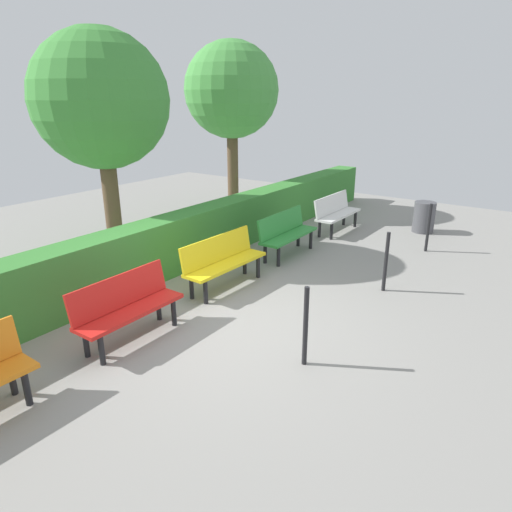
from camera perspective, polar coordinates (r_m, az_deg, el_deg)
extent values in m
plane|color=gray|center=(6.48, -4.56, -8.38)|extent=(19.38, 19.38, 0.00)
cube|color=white|center=(10.76, 10.39, 5.15)|extent=(1.58, 0.44, 0.05)
cube|color=white|center=(10.79, 9.56, 6.52)|extent=(1.58, 0.14, 0.42)
cylinder|color=black|center=(11.32, 12.42, 4.58)|extent=(0.07, 0.07, 0.39)
cylinder|color=black|center=(11.44, 11.05, 4.82)|extent=(0.07, 0.07, 0.39)
cylinder|color=black|center=(10.20, 9.51, 3.13)|extent=(0.07, 0.07, 0.39)
cylinder|color=black|center=(10.33, 8.02, 3.42)|extent=(0.07, 0.07, 0.39)
cube|color=#2D8C38|center=(8.99, 4.22, 2.58)|extent=(1.59, 0.44, 0.05)
cube|color=#2D8C38|center=(9.02, 3.22, 4.21)|extent=(1.58, 0.13, 0.42)
cylinder|color=black|center=(9.52, 6.93, 2.08)|extent=(0.07, 0.07, 0.39)
cylinder|color=black|center=(9.66, 5.36, 2.39)|extent=(0.07, 0.07, 0.39)
cylinder|color=black|center=(8.46, 2.85, -0.05)|extent=(0.07, 0.07, 0.39)
cylinder|color=black|center=(8.61, 1.16, 0.33)|extent=(0.07, 0.07, 0.39)
cube|color=yellow|center=(7.45, -3.76, -1.04)|extent=(1.66, 0.48, 0.05)
cube|color=yellow|center=(7.49, -4.91, 0.96)|extent=(1.65, 0.16, 0.42)
cylinder|color=black|center=(7.93, 0.26, -1.39)|extent=(0.07, 0.07, 0.39)
cylinder|color=black|center=(8.10, -1.44, -0.94)|extent=(0.07, 0.07, 0.39)
cylinder|color=black|center=(6.98, -6.39, -4.53)|extent=(0.07, 0.07, 0.39)
cylinder|color=black|center=(7.17, -8.15, -3.93)|extent=(0.07, 0.07, 0.39)
cube|color=red|center=(6.06, -15.49, -6.75)|extent=(1.50, 0.42, 0.05)
cube|color=red|center=(6.11, -16.85, -4.27)|extent=(1.50, 0.12, 0.42)
cylinder|color=black|center=(6.41, -10.35, -7.03)|extent=(0.07, 0.07, 0.39)
cylinder|color=black|center=(6.61, -12.20, -6.32)|extent=(0.07, 0.07, 0.39)
cylinder|color=black|center=(5.75, -18.93, -11.16)|extent=(0.07, 0.07, 0.39)
cylinder|color=black|center=(5.97, -20.69, -10.18)|extent=(0.07, 0.07, 0.39)
cylinder|color=black|center=(5.37, -26.98, -14.68)|extent=(0.07, 0.07, 0.39)
cylinder|color=black|center=(5.61, -28.45, -13.43)|extent=(0.07, 0.07, 0.39)
cube|color=#387F33|center=(8.19, -11.44, 1.19)|extent=(15.38, 0.57, 1.01)
cylinder|color=brown|center=(12.57, -2.95, 11.25)|extent=(0.30, 0.30, 2.45)
sphere|color=#479942|center=(12.45, -3.11, 20.20)|extent=(2.45, 2.45, 2.45)
cylinder|color=brown|center=(9.40, -17.78, 6.80)|extent=(0.31, 0.31, 2.21)
sphere|color=#3D8C38|center=(9.20, -19.03, 18.14)|extent=(2.51, 2.51, 2.51)
cylinder|color=black|center=(9.85, 20.95, 3.35)|extent=(0.06, 0.06, 1.00)
cylinder|color=black|center=(7.58, 16.09, -0.73)|extent=(0.06, 0.06, 1.00)
cylinder|color=black|center=(5.34, 6.28, -8.85)|extent=(0.06, 0.06, 1.00)
cylinder|color=#4C4C51|center=(11.31, 20.45, 4.63)|extent=(0.49, 0.49, 0.72)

